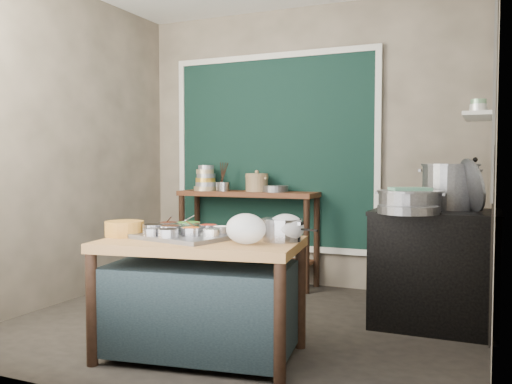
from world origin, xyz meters
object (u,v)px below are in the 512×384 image
at_px(yellow_basin, 124,229).
at_px(stock_pot, 450,186).
at_px(stove_block, 435,270).
at_px(steamer, 410,201).
at_px(utensil_cup, 223,187).
at_px(ceramic_crock, 257,183).
at_px(condiment_tray, 182,236).
at_px(saucepan, 282,230).
at_px(back_counter, 248,238).
at_px(prep_table, 201,298).

height_order(yellow_basin, stock_pot, stock_pot).
bearing_deg(stock_pot, stove_block, -116.00).
distance_m(yellow_basin, steamer, 2.05).
height_order(utensil_cup, ceramic_crock, ceramic_crock).
height_order(utensil_cup, steamer, utensil_cup).
bearing_deg(stock_pot, condiment_tray, -136.24).
height_order(stove_block, yellow_basin, stove_block).
relative_size(saucepan, stock_pot, 0.58).
xyz_separation_m(saucepan, steamer, (0.64, 0.95, 0.14)).
relative_size(yellow_basin, utensil_cup, 1.68).
distance_m(utensil_cup, stock_pot, 2.30).
xyz_separation_m(utensil_cup, stock_pot, (2.24, -0.51, 0.06)).
height_order(yellow_basin, steamer, steamer).
bearing_deg(saucepan, steamer, 70.99).
xyz_separation_m(back_counter, yellow_basin, (0.05, -2.08, 0.32)).
bearing_deg(condiment_tray, stove_block, 41.79).
distance_m(condiment_tray, stock_pot, 2.13).
height_order(prep_table, yellow_basin, yellow_basin).
bearing_deg(utensil_cup, back_counter, 9.63).
height_order(condiment_tray, steamer, steamer).
xyz_separation_m(prep_table, utensil_cup, (-0.86, 1.99, 0.62)).
bearing_deg(back_counter, stove_block, -21.02).
bearing_deg(ceramic_crock, steamer, -29.45).
xyz_separation_m(condiment_tray, saucepan, (0.63, 0.14, 0.06)).
bearing_deg(steamer, back_counter, 151.97).
bearing_deg(ceramic_crock, condiment_tray, -79.97).
bearing_deg(condiment_tray, saucepan, 12.82).
bearing_deg(saucepan, back_counter, 135.06).
bearing_deg(stove_block, prep_table, -135.00).
height_order(back_counter, ceramic_crock, ceramic_crock).
xyz_separation_m(prep_table, ceramic_crock, (-0.50, 2.03, 0.66)).
relative_size(condiment_tray, steamer, 1.27).
xyz_separation_m(saucepan, stock_pot, (0.89, 1.32, 0.23)).
bearing_deg(ceramic_crock, utensil_cup, -173.45).
xyz_separation_m(utensil_cup, steamer, (1.99, -0.88, -0.04)).
height_order(stove_block, ceramic_crock, ceramic_crock).
height_order(back_counter, saucepan, back_counter).
distance_m(saucepan, ceramic_crock, 2.13).
relative_size(condiment_tray, stock_pot, 1.37).
xyz_separation_m(yellow_basin, saucepan, (1.04, 0.20, 0.02)).
xyz_separation_m(prep_table, condiment_tray, (-0.14, 0.01, 0.39)).
bearing_deg(steamer, stove_block, 48.34).
bearing_deg(utensil_cup, ceramic_crock, 6.55).
relative_size(condiment_tray, ceramic_crock, 2.53).
bearing_deg(steamer, stock_pot, 55.05).
height_order(stove_block, condiment_tray, stove_block).
distance_m(utensil_cup, ceramic_crock, 0.36).
bearing_deg(condiment_tray, stock_pot, 43.76).
xyz_separation_m(condiment_tray, utensil_cup, (-0.72, 1.97, 0.23)).
height_order(back_counter, condiment_tray, back_counter).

